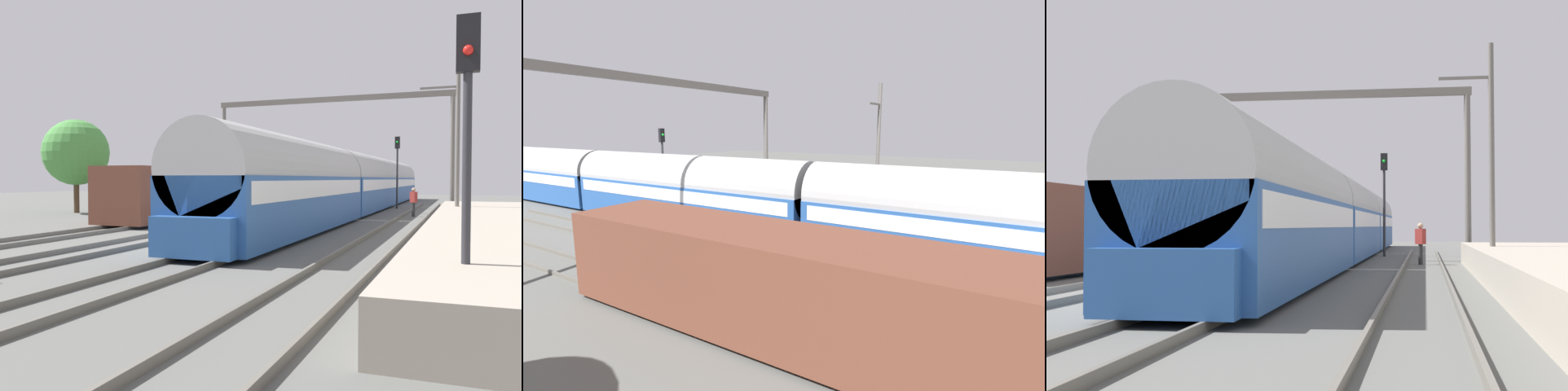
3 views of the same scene
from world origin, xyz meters
TOP-DOWN VIEW (x-y plane):
  - platform at (9.74, 2.00)m, footprint 4.40×28.00m
  - passenger_train at (1.97, 18.75)m, footprint 2.93×49.20m
  - freight_car at (-5.92, 7.89)m, footprint 2.80×13.00m
  - person_crossing at (5.83, 14.51)m, footprint 0.46×0.44m
  - railway_signal_far at (3.89, 22.75)m, footprint 0.36×0.30m
  - catenary_gantry at (0.00, 17.23)m, footprint 16.25×0.28m
  - catenary_pole_east_mid at (8.28, 9.62)m, footprint 1.90×0.20m

SIDE VIEW (x-z plane):
  - platform at x=9.74m, z-range 0.00..0.90m
  - person_crossing at x=5.83m, z-range 0.16..1.89m
  - freight_car at x=-5.92m, z-range 0.12..2.82m
  - passenger_train at x=1.97m, z-range 0.06..3.88m
  - railway_signal_far at x=3.89m, z-range 0.74..6.19m
  - catenary_pole_east_mid at x=8.28m, z-range 0.15..8.15m
  - catenary_gantry at x=0.00m, z-range 1.96..9.82m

